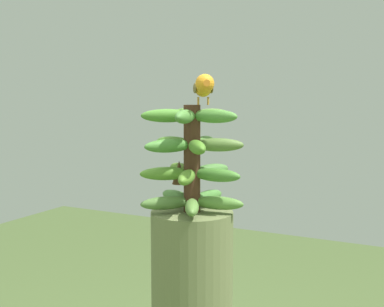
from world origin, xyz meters
name	(u,v)px	position (x,y,z in m)	size (l,w,h in m)	color
banana_bunch	(192,159)	(0.00, 0.00, 1.32)	(0.26, 0.26, 0.27)	#4C2D1E
perched_bird	(204,87)	(0.03, 0.00, 1.50)	(0.11, 0.16, 0.07)	#C68933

